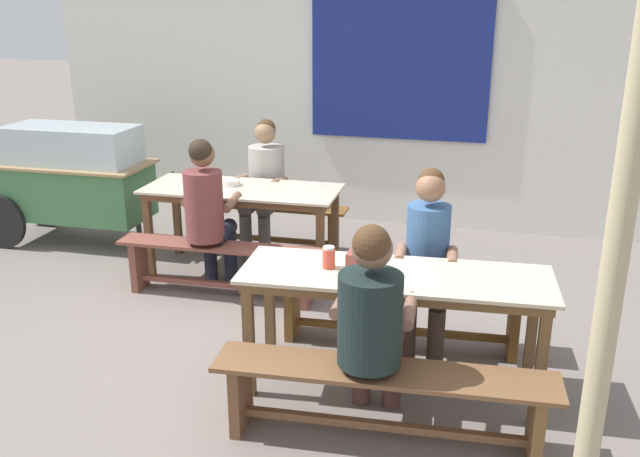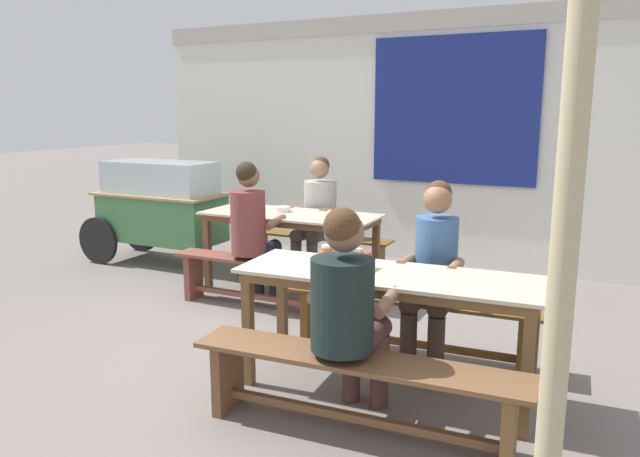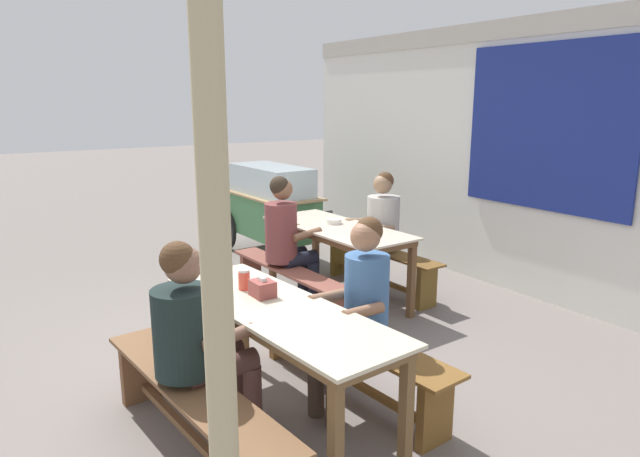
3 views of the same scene
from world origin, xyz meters
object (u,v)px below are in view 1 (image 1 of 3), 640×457
object	(u,v)px
bench_far_back	(264,221)
dining_table_near	(395,286)
bench_near_front	(383,393)
bench_far_front	(220,262)
soup_bowl	(231,183)
person_near_front	(372,317)
wooden_support_post	(611,284)
tissue_box	(360,260)
condiment_jar	(329,258)
dining_table_far	(242,197)
person_center_facing	(264,180)
person_right_near_table	(427,255)
person_left_back_turned	(207,208)
bench_near_back	(400,305)
food_cart	(73,176)

from	to	relation	value
bench_far_back	dining_table_near	bearing A→B (deg)	-52.93
dining_table_near	bench_near_front	size ratio (longest dim) A/B	1.02
bench_far_front	soup_bowl	xyz separation A→B (m)	(-0.14, 0.62, 0.49)
person_near_front	wooden_support_post	distance (m)	1.21
bench_far_front	wooden_support_post	bearing A→B (deg)	-34.69
tissue_box	soup_bowl	size ratio (longest dim) A/B	1.02
condiment_jar	dining_table_far	bearing A→B (deg)	126.89
dining_table_far	bench_far_back	world-z (taller)	dining_table_far
person_near_front	condiment_jar	distance (m)	0.61
dining_table_near	person_center_facing	distance (m)	2.59
tissue_box	person_right_near_table	bearing A→B (deg)	55.46
bench_near_front	person_left_back_turned	xyz separation A→B (m)	(-1.72, 1.62, 0.42)
person_right_near_table	bench_far_front	bearing A→B (deg)	164.16
bench_near_back	person_right_near_table	bearing A→B (deg)	-20.58
bench_far_back	bench_far_front	bearing A→B (deg)	-87.81
person_center_facing	wooden_support_post	size ratio (longest dim) A/B	0.55
dining_table_far	condiment_jar	size ratio (longest dim) A/B	12.55
person_right_near_table	person_left_back_turned	bearing A→B (deg)	163.33
bench_far_back	soup_bowl	size ratio (longest dim) A/B	10.66
bench_near_back	tissue_box	xyz separation A→B (m)	(-0.17, -0.56, 0.52)
bench_near_back	person_center_facing	bearing A→B (deg)	135.55
bench_far_back	food_cart	distance (m)	1.90
soup_bowl	bench_far_front	bearing A→B (deg)	-77.33
dining_table_near	tissue_box	bearing A→B (deg)	176.75
soup_bowl	dining_table_near	bearing A→B (deg)	-43.30
bench_far_back	dining_table_far	bearing A→B (deg)	-87.81
bench_far_back	person_right_near_table	xyz separation A→B (m)	(1.73, -1.62, 0.42)
person_near_front	bench_near_back	bearing A→B (deg)	90.41
person_right_near_table	person_near_front	bearing A→B (deg)	-99.20
tissue_box	bench_far_back	bearing A→B (deg)	123.37
bench_near_front	tissue_box	distance (m)	0.82
dining_table_far	wooden_support_post	world-z (taller)	wooden_support_post
dining_table_far	condiment_jar	world-z (taller)	condiment_jar
person_center_facing	wooden_support_post	bearing A→B (deg)	-47.83
soup_bowl	condiment_jar	bearing A→B (deg)	-51.34
bench_near_back	wooden_support_post	bearing A→B (deg)	-51.89
bench_near_front	person_near_front	world-z (taller)	person_near_front
bench_near_back	tissue_box	distance (m)	0.78
bench_near_front	person_near_front	bearing A→B (deg)	141.72
bench_far_front	wooden_support_post	world-z (taller)	wooden_support_post
dining_table_near	soup_bowl	size ratio (longest dim) A/B	12.40
dining_table_far	bench_near_front	world-z (taller)	dining_table_far
bench_near_back	person_center_facing	size ratio (longest dim) A/B	1.41
dining_table_near	person_left_back_turned	bearing A→B (deg)	148.08
bench_far_front	person_right_near_table	distance (m)	1.80
bench_far_front	person_right_near_table	world-z (taller)	person_right_near_table
dining_table_far	wooden_support_post	xyz separation A→B (m)	(2.63, -2.38, 0.47)
person_right_near_table	person_center_facing	size ratio (longest dim) A/B	1.01
dining_table_far	dining_table_near	size ratio (longest dim) A/B	0.91
person_left_back_turned	person_center_facing	size ratio (longest dim) A/B	1.03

